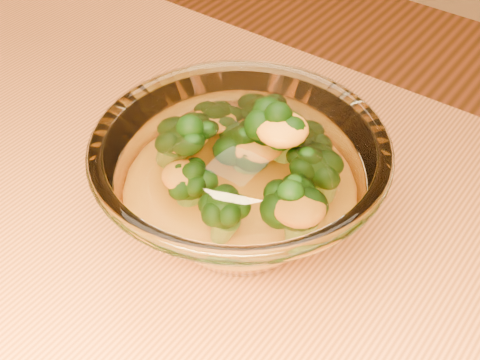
# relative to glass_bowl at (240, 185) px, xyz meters

# --- Properties ---
(glass_bowl) EXTENTS (0.25, 0.25, 0.11)m
(glass_bowl) POSITION_rel_glass_bowl_xyz_m (0.00, 0.00, 0.00)
(glass_bowl) COLOR white
(glass_bowl) RESTS_ON table
(cheese_sauce) EXTENTS (0.14, 0.14, 0.04)m
(cheese_sauce) POSITION_rel_glass_bowl_xyz_m (0.00, 0.00, -0.02)
(cheese_sauce) COLOR orange
(cheese_sauce) RESTS_ON glass_bowl
(broccoli_heap) EXTENTS (0.17, 0.16, 0.09)m
(broccoli_heap) POSITION_rel_glass_bowl_xyz_m (-0.00, 0.01, 0.02)
(broccoli_heap) COLOR black
(broccoli_heap) RESTS_ON cheese_sauce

